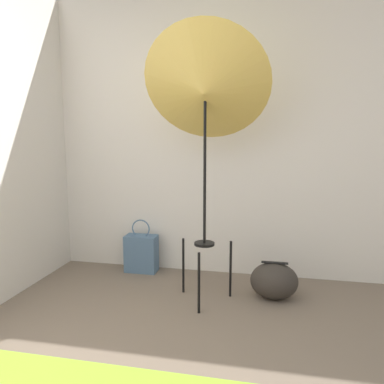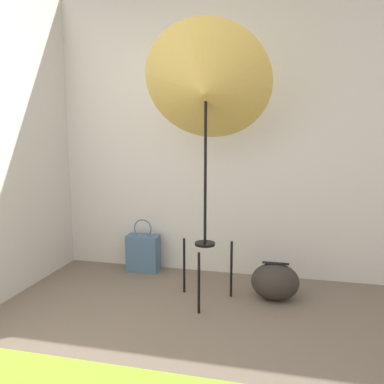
# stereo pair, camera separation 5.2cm
# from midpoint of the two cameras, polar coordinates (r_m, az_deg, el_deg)

# --- Properties ---
(wall_back) EXTENTS (8.00, 0.05, 2.60)m
(wall_back) POSITION_cam_midpoint_polar(r_m,az_deg,el_deg) (3.48, 2.22, 8.77)
(wall_back) COLOR silver
(wall_back) RESTS_ON ground_plane
(photo_umbrella) EXTENTS (0.96, 0.67, 2.07)m
(photo_umbrella) POSITION_cam_midpoint_polar(r_m,az_deg,el_deg) (2.82, 2.65, 15.28)
(photo_umbrella) COLOR black
(photo_umbrella) RESTS_ON ground_plane
(tote_bag) EXTENTS (0.30, 0.16, 0.51)m
(tote_bag) POSITION_cam_midpoint_polar(r_m,az_deg,el_deg) (3.65, -7.03, -9.15)
(tote_bag) COLOR slate
(tote_bag) RESTS_ON ground_plane
(duffel_bag) EXTENTS (0.38, 0.29, 0.30)m
(duffel_bag) POSITION_cam_midpoint_polar(r_m,az_deg,el_deg) (3.12, 13.01, -13.13)
(duffel_bag) COLOR #332D28
(duffel_bag) RESTS_ON ground_plane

